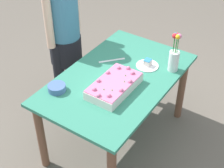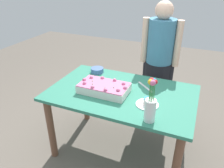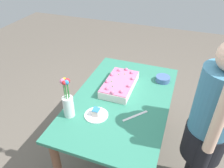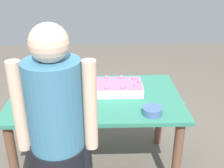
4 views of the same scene
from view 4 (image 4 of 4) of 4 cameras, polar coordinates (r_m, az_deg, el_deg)
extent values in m
plane|color=#645B51|center=(2.71, -2.94, -16.44)|extent=(8.00, 8.00, 0.00)
cube|color=#327F66|center=(2.30, -3.32, -2.75)|extent=(1.38, 0.86, 0.03)
cylinder|color=brown|center=(2.84, 9.62, -5.88)|extent=(0.07, 0.07, 0.70)
cylinder|color=brown|center=(2.87, -15.42, -6.11)|extent=(0.07, 0.07, 0.70)
cylinder|color=brown|center=(2.27, 12.99, -14.89)|extent=(0.07, 0.07, 0.70)
cylinder|color=brown|center=(2.31, -19.32, -15.01)|extent=(0.07, 0.07, 0.70)
cube|color=white|center=(2.34, 0.44, -0.78)|extent=(0.47, 0.27, 0.07)
cube|color=#D26A95|center=(2.32, 0.44, 0.14)|extent=(0.46, 0.26, 0.01)
sphere|color=#D26A95|center=(2.32, -4.77, 0.27)|extent=(0.04, 0.04, 0.04)
sphere|color=#D26A95|center=(2.26, -3.83, -0.39)|extent=(0.04, 0.04, 0.04)
sphere|color=#D26A95|center=(2.22, -1.14, -0.79)|extent=(0.04, 0.04, 0.04)
sphere|color=#D26A95|center=(2.23, 2.21, -0.75)|extent=(0.04, 0.04, 0.04)
sphere|color=#D26A95|center=(2.27, 4.80, -0.28)|extent=(0.04, 0.04, 0.04)
sphere|color=#D26A95|center=(2.34, 5.61, 0.40)|extent=(0.04, 0.04, 0.04)
sphere|color=#D26A95|center=(2.39, 4.47, 1.02)|extent=(0.04, 0.04, 0.04)
sphere|color=#D26A95|center=(2.42, 1.89, 1.37)|extent=(0.04, 0.04, 0.04)
sphere|color=#D26A95|center=(2.42, -1.20, 1.34)|extent=(0.04, 0.04, 0.04)
sphere|color=#D26A95|center=(2.38, -3.73, 0.92)|extent=(0.04, 0.04, 0.04)
cone|color=#2D8438|center=(2.37, 2.77, 0.77)|extent=(0.02, 0.02, 0.02)
cone|color=#2D8438|center=(2.38, -0.66, 0.94)|extent=(0.02, 0.02, 0.02)
cone|color=#2D8438|center=(2.32, 3.58, 0.22)|extent=(0.02, 0.02, 0.02)
cone|color=#2D8438|center=(2.35, -2.39, 0.56)|extent=(0.02, 0.02, 0.02)
cylinder|color=white|center=(2.43, -10.01, -1.03)|extent=(0.20, 0.20, 0.01)
cube|color=silver|center=(2.42, -10.06, -0.38)|extent=(0.06, 0.06, 0.05)
cube|color=#2D7EBD|center=(2.41, -10.11, 0.25)|extent=(0.06, 0.06, 0.01)
cube|color=silver|center=(2.15, -8.38, -4.54)|extent=(0.19, 0.17, 0.00)
cylinder|color=white|center=(2.60, -11.10, 2.67)|extent=(0.09, 0.09, 0.18)
cylinder|color=#2D8438|center=(2.54, -11.80, 6.16)|extent=(0.01, 0.01, 0.15)
sphere|color=red|center=(2.52, -11.95, 7.81)|extent=(0.03, 0.03, 0.03)
cylinder|color=#2D8438|center=(2.53, -11.57, 6.07)|extent=(0.01, 0.01, 0.15)
sphere|color=#2B82BF|center=(2.51, -11.72, 7.74)|extent=(0.04, 0.04, 0.04)
cylinder|color=#2D8438|center=(2.53, -11.20, 6.11)|extent=(0.01, 0.01, 0.15)
sphere|color=red|center=(2.51, -11.34, 7.77)|extent=(0.04, 0.04, 0.04)
cylinder|color=#2D8438|center=(2.55, -11.08, 6.29)|extent=(0.01, 0.01, 0.15)
sphere|color=yellow|center=(2.53, -11.22, 7.94)|extent=(0.04, 0.04, 0.04)
cylinder|color=#2D8438|center=(2.56, -11.43, 6.31)|extent=(0.01, 0.01, 0.15)
sphere|color=#D3689A|center=(2.54, -11.57, 7.96)|extent=(0.04, 0.04, 0.04)
cylinder|color=#48669E|center=(2.04, 8.17, -5.43)|extent=(0.14, 0.14, 0.05)
cylinder|color=black|center=(1.74, -10.46, -15.58)|extent=(0.32, 0.31, 0.28)
cylinder|color=teal|center=(1.53, -11.53, -4.56)|extent=(0.30, 0.30, 0.52)
sphere|color=beige|center=(1.40, -12.72, 8.12)|extent=(0.20, 0.20, 0.20)
cylinder|color=beige|center=(1.51, -4.45, -4.53)|extent=(0.08, 0.08, 0.52)
cylinder|color=beige|center=(1.57, -18.31, -4.51)|extent=(0.08, 0.08, 0.52)
camera|label=1|loc=(3.84, 32.62, 31.60)|focal=55.00mm
camera|label=2|loc=(3.82, -13.46, 23.80)|focal=35.00mm
camera|label=3|loc=(2.25, -50.68, 21.72)|focal=35.00mm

